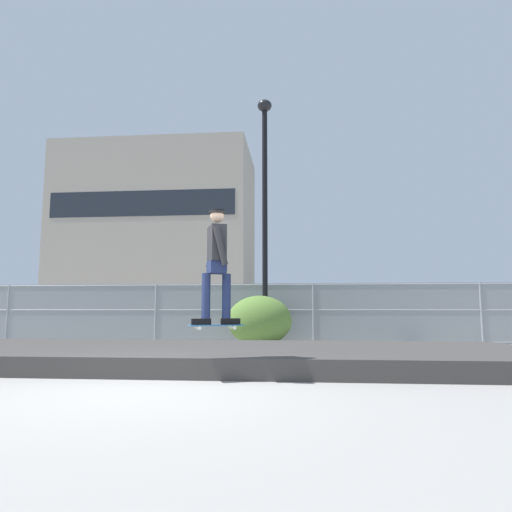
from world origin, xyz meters
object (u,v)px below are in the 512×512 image
Objects in this scene: skater at (217,258)px; street_lamp at (265,191)px; parked_car_mid at (318,315)px; shrub_left at (259,321)px; skateboard at (216,326)px; parked_car_near at (142,315)px.

street_lamp is at bearing 87.69° from skater.
street_lamp is 1.68× the size of parked_car_mid.
parked_car_mid reaches higher than shrub_left.
parked_car_near reaches higher than skateboard.
street_lamp is at bearing -117.16° from parked_car_mid.
parked_car_near is (-4.58, 9.89, 0.04)m from skateboard.
street_lamp is at bearing 56.62° from shrub_left.
parked_car_mid is (1.95, 9.88, -0.95)m from skater.
parked_car_mid is at bearing 78.85° from skater.
skateboard is at bearing -92.31° from street_lamp.
street_lamp is at bearing 87.69° from skateboard.
parked_car_near is at bearing 143.23° from shrub_left.
skateboard is 0.11× the size of street_lamp.
skater is at bearing -92.31° from street_lamp.
skater is (0.00, 0.00, 1.00)m from skateboard.
parked_car_near and parked_car_mid have the same top height.
parked_car_near is at bearing 179.87° from parked_car_mid.
parked_car_mid is (1.68, 3.28, -3.76)m from street_lamp.
skateboard is 7.63m from street_lamp.
skater is at bearing -65.14° from parked_car_near.
parked_car_near is 6.53m from parked_car_mid.
street_lamp is at bearing -34.15° from parked_car_near.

